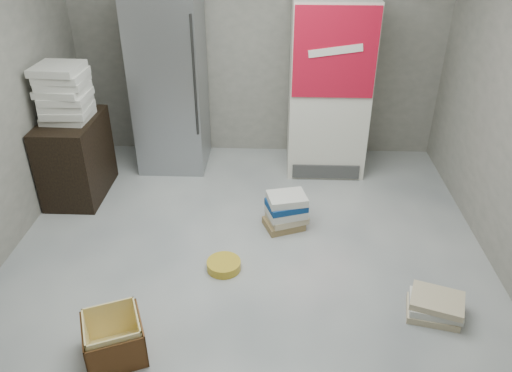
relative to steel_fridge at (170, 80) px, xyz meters
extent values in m
plane|color=beige|center=(0.90, -2.13, -0.95)|extent=(5.00, 5.00, 0.00)
cube|color=gray|center=(0.90, 0.37, 0.45)|extent=(4.00, 0.04, 2.80)
cube|color=#A9ABB1|center=(0.00, 0.00, 0.00)|extent=(0.70, 0.70, 1.90)
cylinder|color=#333333|center=(0.32, -0.36, 0.15)|extent=(0.02, 0.02, 1.19)
cube|color=silver|center=(1.65, 0.00, -0.05)|extent=(0.80, 0.70, 1.80)
cube|color=red|center=(1.65, -0.36, 0.40)|extent=(0.78, 0.02, 0.85)
cube|color=white|center=(1.65, -0.37, 0.43)|extent=(0.50, 0.01, 0.14)
cube|color=#3F3F3F|center=(1.65, -0.36, -0.85)|extent=(0.70, 0.02, 0.15)
cube|color=black|center=(-0.83, -0.73, -0.55)|extent=(0.50, 0.80, 0.80)
cube|color=silver|center=(-0.83, -0.72, -0.12)|extent=(0.41, 0.41, 0.06)
cube|color=silver|center=(-0.81, -0.74, -0.05)|extent=(0.41, 0.41, 0.06)
cube|color=silver|center=(-0.82, -0.73, 0.01)|extent=(0.42, 0.42, 0.06)
cube|color=silver|center=(-0.81, -0.73, 0.08)|extent=(0.41, 0.41, 0.06)
cube|color=silver|center=(-0.83, -0.73, 0.14)|extent=(0.43, 0.43, 0.06)
cube|color=silver|center=(-0.82, -0.72, 0.21)|extent=(0.42, 0.42, 0.06)
cube|color=silver|center=(-0.82, -0.72, 0.27)|extent=(0.40, 0.40, 0.06)
cube|color=silver|center=(-0.83, -0.73, 0.34)|extent=(0.42, 0.42, 0.06)
cube|color=olive|center=(1.20, -1.25, -0.92)|extent=(0.40, 0.36, 0.07)
cube|color=#C0AE8B|center=(1.23, -1.24, -0.85)|extent=(0.40, 0.36, 0.06)
cube|color=silver|center=(1.22, -1.25, -0.78)|extent=(0.39, 0.35, 0.07)
cube|color=navy|center=(1.22, -1.25, -0.71)|extent=(0.40, 0.35, 0.06)
cube|color=silver|center=(1.23, -1.24, -0.65)|extent=(0.38, 0.33, 0.07)
cube|color=#C0AE8B|center=(2.27, -2.31, -0.92)|extent=(0.41, 0.35, 0.05)
cube|color=silver|center=(2.28, -2.30, -0.87)|extent=(0.41, 0.35, 0.06)
cube|color=#C0AE8B|center=(2.28, -2.31, -0.81)|extent=(0.43, 0.38, 0.05)
cube|color=gold|center=(0.10, -2.75, -0.94)|extent=(0.46, 0.46, 0.01)
cube|color=brown|center=(0.03, -2.59, -0.82)|extent=(0.35, 0.15, 0.26)
cube|color=brown|center=(0.17, -2.92, -0.82)|extent=(0.35, 0.15, 0.26)
cube|color=brown|center=(-0.07, -2.82, -0.82)|extent=(0.15, 0.35, 0.26)
cube|color=brown|center=(0.26, -2.68, -0.82)|extent=(0.15, 0.35, 0.26)
cube|color=gold|center=(0.03, -2.60, -0.80)|extent=(0.32, 0.14, 0.30)
cube|color=gold|center=(0.16, -2.90, -0.80)|extent=(0.32, 0.14, 0.30)
cube|color=gold|center=(-0.05, -2.81, -0.80)|extent=(0.14, 0.32, 0.30)
cube|color=gold|center=(0.25, -2.69, -0.80)|extent=(0.14, 0.32, 0.30)
cylinder|color=gold|center=(0.72, -1.86, -0.91)|extent=(0.32, 0.32, 0.07)
camera|label=1|loc=(1.11, -5.00, 1.66)|focal=35.00mm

